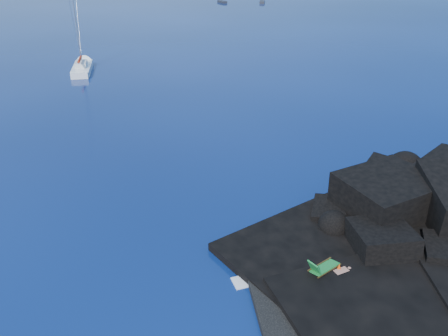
{
  "coord_description": "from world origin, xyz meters",
  "views": [
    {
      "loc": [
        -4.69,
        -13.41,
        14.88
      ],
      "look_at": [
        1.41,
        11.4,
        2.0
      ],
      "focal_mm": 35.0,
      "sensor_mm": 36.0,
      "label": 1
    }
  ],
  "objects_px": {
    "deck_chair": "(325,264)",
    "distant_boat_a": "(222,3)",
    "marker_cone": "(339,268)",
    "distant_boat_b": "(262,3)",
    "sailboat": "(83,71)",
    "sunbather": "(341,272)"
  },
  "relations": [
    {
      "from": "sailboat",
      "to": "marker_cone",
      "type": "height_order",
      "value": "sailboat"
    },
    {
      "from": "distant_boat_a",
      "to": "sailboat",
      "type": "bearing_deg",
      "value": -127.75
    },
    {
      "from": "sunbather",
      "to": "sailboat",
      "type": "bearing_deg",
      "value": 95.06
    },
    {
      "from": "deck_chair",
      "to": "distant_boat_a",
      "type": "bearing_deg",
      "value": 55.08
    },
    {
      "from": "sunbather",
      "to": "distant_boat_b",
      "type": "bearing_deg",
      "value": 61.46
    },
    {
      "from": "sailboat",
      "to": "deck_chair",
      "type": "distance_m",
      "value": 48.09
    },
    {
      "from": "sunbather",
      "to": "marker_cone",
      "type": "distance_m",
      "value": 0.21
    },
    {
      "from": "deck_chair",
      "to": "distant_boat_a",
      "type": "xyz_separation_m",
      "value": [
        24.47,
        122.74,
        -0.96
      ]
    },
    {
      "from": "deck_chair",
      "to": "distant_boat_b",
      "type": "distance_m",
      "value": 124.37
    },
    {
      "from": "deck_chair",
      "to": "distant_boat_a",
      "type": "height_order",
      "value": "deck_chair"
    },
    {
      "from": "marker_cone",
      "to": "distant_boat_b",
      "type": "height_order",
      "value": "marker_cone"
    },
    {
      "from": "sunbather",
      "to": "distant_boat_a",
      "type": "xyz_separation_m",
      "value": [
        23.71,
        123.07,
        -0.54
      ]
    },
    {
      "from": "deck_chair",
      "to": "marker_cone",
      "type": "distance_m",
      "value": 0.8
    },
    {
      "from": "marker_cone",
      "to": "deck_chair",
      "type": "bearing_deg",
      "value": 168.82
    },
    {
      "from": "sailboat",
      "to": "deck_chair",
      "type": "relative_size",
      "value": 6.5
    },
    {
      "from": "deck_chair",
      "to": "distant_boat_a",
      "type": "distance_m",
      "value": 125.16
    },
    {
      "from": "sailboat",
      "to": "deck_chair",
      "type": "bearing_deg",
      "value": -70.97
    },
    {
      "from": "deck_chair",
      "to": "distant_boat_b",
      "type": "height_order",
      "value": "deck_chair"
    },
    {
      "from": "marker_cone",
      "to": "distant_boat_a",
      "type": "height_order",
      "value": "marker_cone"
    },
    {
      "from": "distant_boat_b",
      "to": "deck_chair",
      "type": "bearing_deg",
      "value": -86.13
    },
    {
      "from": "distant_boat_a",
      "to": "sunbather",
      "type": "bearing_deg",
      "value": -112.28
    },
    {
      "from": "marker_cone",
      "to": "distant_boat_b",
      "type": "bearing_deg",
      "value": 73.46
    }
  ]
}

